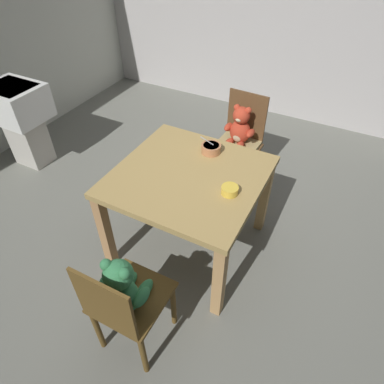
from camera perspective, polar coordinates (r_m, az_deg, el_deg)
name	(u,v)px	position (r m, az deg, el deg)	size (l,w,h in m)	color
ground_plane	(189,244)	(2.89, -0.47, -8.87)	(5.20, 5.20, 0.04)	slate
dining_table	(189,186)	(2.42, -0.55, 1.02)	(1.02, 1.00, 0.75)	#A8894D
teddy_chair_far_center	(239,137)	(3.11, 7.94, 9.32)	(0.42, 0.42, 0.93)	brown
teddy_chair_near_front	(124,294)	(1.96, -11.52, -16.57)	(0.40, 0.41, 0.87)	brown
porridge_bowl_yellow_near_right	(230,190)	(2.19, 6.45, 0.34)	(0.11, 0.11, 0.05)	yellow
porridge_bowl_terracotta_far_center	(211,148)	(2.55, 3.27, 7.43)	(0.15, 0.15, 0.14)	#BD774D
sink_basin	(20,115)	(3.84, -27.25, 11.63)	(0.56, 0.45, 0.86)	#B7B2A8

